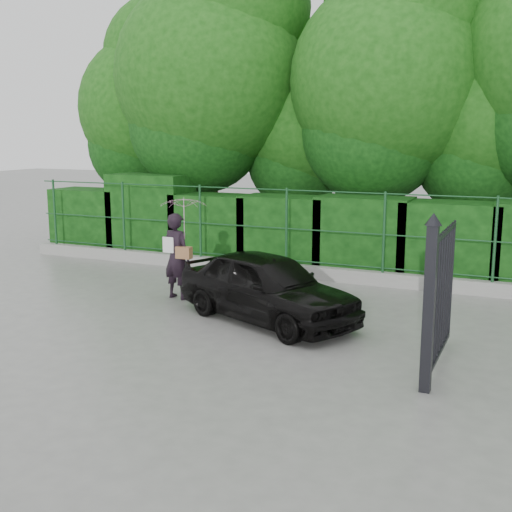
% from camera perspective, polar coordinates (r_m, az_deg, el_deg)
% --- Properties ---
extents(ground, '(80.00, 80.00, 0.00)m').
position_cam_1_polar(ground, '(11.50, -7.49, -6.10)').
color(ground, gray).
extents(kerb, '(14.00, 0.25, 0.30)m').
position_cam_1_polar(kerb, '(15.35, 1.30, -1.15)').
color(kerb, '#9E9E99').
rests_on(kerb, ground).
extents(fence, '(14.13, 0.06, 1.80)m').
position_cam_1_polar(fence, '(15.09, 2.09, 2.69)').
color(fence, '#184823').
rests_on(fence, kerb).
extents(hedge, '(14.20, 1.20, 2.25)m').
position_cam_1_polar(hedge, '(16.15, 2.48, 2.32)').
color(hedge, black).
rests_on(hedge, ground).
extents(trees, '(17.10, 6.15, 8.08)m').
position_cam_1_polar(trees, '(17.76, 9.09, 14.84)').
color(trees, black).
rests_on(trees, ground).
extents(gate, '(0.22, 2.33, 2.36)m').
position_cam_1_polar(gate, '(8.97, 15.63, -3.39)').
color(gate, black).
rests_on(gate, ground).
extents(woman, '(0.97, 0.96, 2.09)m').
position_cam_1_polar(woman, '(13.03, -6.69, 2.03)').
color(woman, black).
rests_on(woman, ground).
extents(car, '(3.99, 2.85, 1.26)m').
position_cam_1_polar(car, '(11.51, 0.98, -2.74)').
color(car, black).
rests_on(car, ground).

